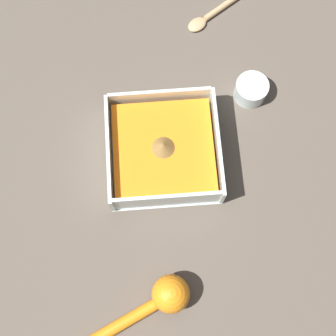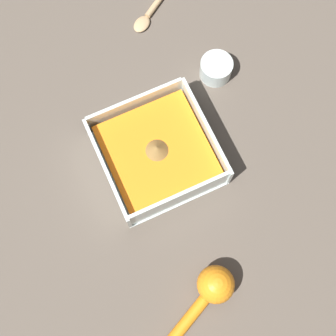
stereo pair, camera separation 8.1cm
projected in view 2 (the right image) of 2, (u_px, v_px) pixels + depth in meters
ground_plane at (155, 160)px, 0.85m from camera, size 4.00×4.00×0.00m
square_dish at (157, 153)px, 0.83m from camera, size 0.19×0.19×0.07m
spice_bowl at (216, 69)px, 0.88m from camera, size 0.06×0.06×0.04m
lemon_squeezer at (210, 294)px, 0.76m from camera, size 0.12×0.20×0.06m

